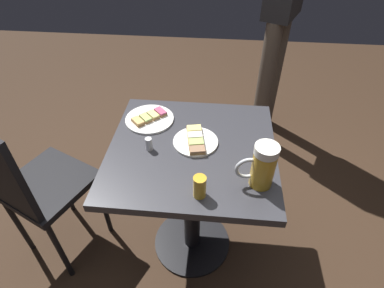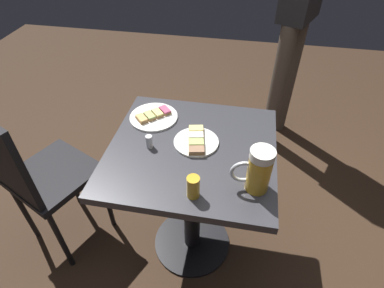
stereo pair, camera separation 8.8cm
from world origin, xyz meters
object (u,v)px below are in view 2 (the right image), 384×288
beer_mug (258,170)px  patron_standing (300,7)px  plate_near (196,141)px  beer_glass_small (193,187)px  plate_far (154,116)px  salt_shaker (149,142)px  cafe_chair (37,174)px

beer_mug → patron_standing: bearing=-8.8°
plate_near → beer_glass_small: bearing=-172.2°
plate_near → beer_glass_small: (-0.29, -0.04, 0.04)m
beer_glass_small → beer_mug: bearing=-70.2°
plate_near → plate_far: same height
plate_near → patron_standing: patron_standing is taller
salt_shaker → patron_standing: patron_standing is taller
plate_near → cafe_chair: 0.80m
beer_mug → salt_shaker: size_ratio=3.13×
plate_near → plate_far: 0.28m
plate_near → cafe_chair: bearing=100.5°
beer_glass_small → cafe_chair: (0.15, 0.80, -0.25)m
beer_mug → salt_shaker: (0.15, 0.46, -0.06)m
salt_shaker → plate_far: bearing=11.1°
beer_mug → plate_far: bearing=54.3°
salt_shaker → cafe_chair: size_ratio=0.06×
cafe_chair → patron_standing: 1.80m
beer_glass_small → cafe_chair: cafe_chair is taller
plate_far → cafe_chair: cafe_chair is taller
cafe_chair → beer_mug: bearing=20.2°
salt_shaker → patron_standing: 1.36m
salt_shaker → patron_standing: (1.16, -0.66, 0.23)m
plate_far → beer_glass_small: size_ratio=2.50×
plate_near → salt_shaker: (-0.06, 0.19, 0.02)m
beer_glass_small → plate_far: bearing=32.1°
cafe_chair → salt_shaker: bearing=32.1°
beer_mug → beer_glass_small: beer_mug is taller
beer_mug → patron_standing: size_ratio=0.11×
plate_far → patron_standing: (0.96, -0.70, 0.25)m
plate_far → cafe_chair: bearing=118.6°
plate_far → plate_near: bearing=-121.7°
plate_far → patron_standing: size_ratio=0.13×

